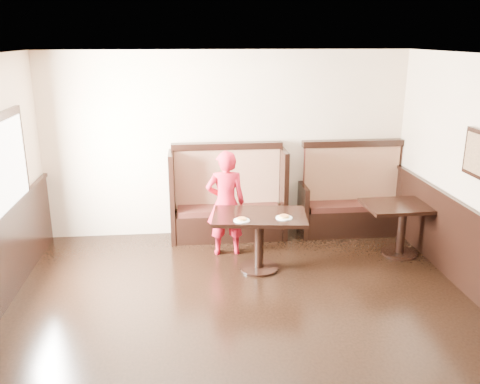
{
  "coord_description": "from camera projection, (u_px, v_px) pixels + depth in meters",
  "views": [
    {
      "loc": [
        -0.57,
        -4.06,
        2.99
      ],
      "look_at": [
        0.09,
        2.35,
        1.0
      ],
      "focal_mm": 38.0,
      "sensor_mm": 36.0,
      "label": 1
    }
  ],
  "objects": [
    {
      "name": "ground",
      "position": [
        256.0,
        366.0,
        4.8
      ],
      "size": [
        7.0,
        7.0,
        0.0
      ],
      "primitive_type": "plane",
      "color": "black",
      "rests_on": "ground"
    },
    {
      "name": "room_shell",
      "position": [
        222.0,
        290.0,
        4.84
      ],
      "size": [
        7.0,
        7.0,
        7.0
      ],
      "color": "beige",
      "rests_on": "ground"
    },
    {
      "name": "booth_main",
      "position": [
        228.0,
        204.0,
        7.77
      ],
      "size": [
        1.75,
        0.72,
        1.45
      ],
      "color": "black",
      "rests_on": "ground"
    },
    {
      "name": "booth_neighbor",
      "position": [
        352.0,
        202.0,
        7.98
      ],
      "size": [
        1.65,
        0.72,
        1.45
      ],
      "color": "black",
      "rests_on": "ground"
    },
    {
      "name": "table_main",
      "position": [
        259.0,
        228.0,
        6.63
      ],
      "size": [
        1.29,
        0.9,
        0.77
      ],
      "rotation": [
        0.0,
        0.0,
        -0.13
      ],
      "color": "black",
      "rests_on": "ground"
    },
    {
      "name": "table_neighbor",
      "position": [
        403.0,
        217.0,
        7.1
      ],
      "size": [
        1.1,
        0.74,
        0.75
      ],
      "rotation": [
        0.0,
        0.0,
        0.03
      ],
      "color": "black",
      "rests_on": "ground"
    },
    {
      "name": "child",
      "position": [
        226.0,
        203.0,
        7.07
      ],
      "size": [
        0.56,
        0.37,
        1.5
      ],
      "primitive_type": "imported",
      "rotation": [
        0.0,
        0.0,
        3.16
      ],
      "color": "#B51326",
      "rests_on": "ground"
    },
    {
      "name": "pizza_plate_left",
      "position": [
        242.0,
        220.0,
        6.36
      ],
      "size": [
        0.21,
        0.21,
        0.04
      ],
      "color": "white",
      "rests_on": "table_main"
    },
    {
      "name": "pizza_plate_right",
      "position": [
        284.0,
        217.0,
        6.45
      ],
      "size": [
        0.21,
        0.21,
        0.04
      ],
      "color": "white",
      "rests_on": "table_main"
    }
  ]
}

